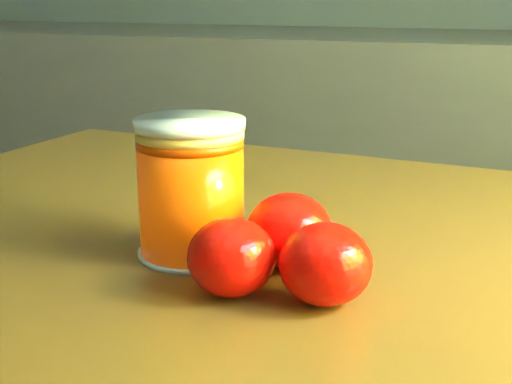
% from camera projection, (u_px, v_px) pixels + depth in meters
% --- Properties ---
extents(kitchen_counter, '(3.15, 0.60, 0.90)m').
position_uv_depth(kitchen_counter, '(180.00, 179.00, 2.19)').
color(kitchen_counter, '#454449').
rests_on(kitchen_counter, ground).
extents(juice_glass, '(0.09, 0.09, 0.11)m').
position_uv_depth(juice_glass, '(191.00, 189.00, 0.55)').
color(juice_glass, '#F14C04').
rests_on(juice_glass, table).
extents(orange_front, '(0.07, 0.07, 0.06)m').
position_uv_depth(orange_front, '(289.00, 231.00, 0.53)').
color(orange_front, '#FB1105').
rests_on(orange_front, table).
extents(orange_back, '(0.07, 0.07, 0.06)m').
position_uv_depth(orange_back, '(325.00, 264.00, 0.47)').
color(orange_back, '#FB1105').
rests_on(orange_back, table).
extents(orange_extra, '(0.07, 0.07, 0.05)m').
position_uv_depth(orange_extra, '(231.00, 257.00, 0.49)').
color(orange_extra, '#FB1105').
rests_on(orange_extra, table).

